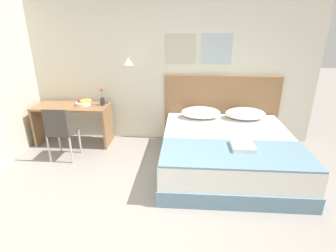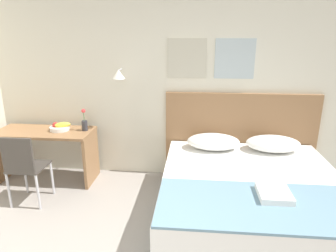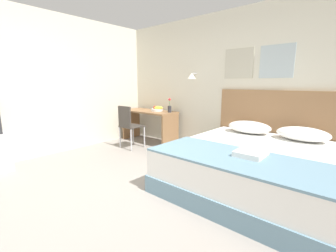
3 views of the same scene
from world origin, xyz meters
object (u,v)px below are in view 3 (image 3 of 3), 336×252
Objects in this scene: pillow_right at (303,134)px; desk at (149,120)px; folded_towel_near_foot at (251,153)px; fruit_bowl at (157,109)px; headboard at (279,129)px; bed at (254,167)px; desk_chair at (128,123)px; throw_blanket at (235,158)px; pillow_left at (249,127)px; flower_vase at (170,107)px.

pillow_right is 0.52× the size of desk.
folded_towel_near_foot is 2.89m from fruit_bowl.
headboard is 2.73m from desk.
bed is 2.30× the size of desk_chair.
throw_blanket is (-0.39, -1.37, -0.09)m from pillow_right.
desk reaches higher than folded_towel_near_foot.
pillow_left is 1.00× the size of pillow_right.
desk_chair is (-2.64, -0.99, -0.09)m from headboard.
folded_towel_near_foot reaches higher than bed.
fruit_bowl reaches higher than desk.
headboard reaches higher than flower_vase.
flower_vase is at bearing 6.73° from desk.
folded_towel_near_foot is 1.16× the size of fruit_bowl.
folded_towel_near_foot is 3.07m from desk.
pillow_right is at bearing -0.31° from fruit_bowl.
desk reaches higher than bed.
flower_vase reaches higher than throw_blanket.
pillow_right is 0.36× the size of throw_blanket.
throw_blanket is 2.59m from flower_vase.
flower_vase reaches higher than pillow_left.
pillow_left is 1.42m from throw_blanket.
flower_vase reaches higher than bed.
headboard is 2.52m from fruit_bowl.
fruit_bowl is at bearing 179.57° from pillow_left.
bed is 0.94m from pillow_left.
throw_blanket is 6.20× the size of flower_vase.
fruit_bowl is at bearing 179.69° from pillow_right.
pillow_left is 0.52× the size of desk.
headboard reaches higher than desk_chair.
desk_chair is 2.92× the size of flower_vase.
folded_towel_near_foot is at bearing -85.71° from headboard.
headboard reaches higher than fruit_bowl.
fruit_bowl is (-2.50, 1.38, 0.22)m from throw_blanket.
fruit_bowl is (-2.88, 0.02, 0.13)m from pillow_right.
pillow_left is at bearing 0.62° from desk.
pillow_left is at bearing 112.24° from folded_towel_near_foot.
pillow_right is at bearing -37.53° from headboard.
folded_towel_near_foot is at bearing -102.54° from pillow_right.
pillow_right reaches higher than desk.
headboard is 1.52m from folded_towel_near_foot.
desk_chair is 3.05× the size of fruit_bowl.
desk is at bearing 95.93° from desk_chair.
headboard reaches higher than throw_blanket.
bed is 0.94m from pillow_right.
pillow_right is at bearing 74.24° from throw_blanket.
fruit_bowl reaches higher than folded_towel_near_foot.
desk_chair is at bearing -101.69° from fruit_bowl.
bed is 1.56× the size of desk.
flower_vase is at bearing 150.80° from folded_towel_near_foot.
pillow_left is at bearing 17.16° from desk_chair.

